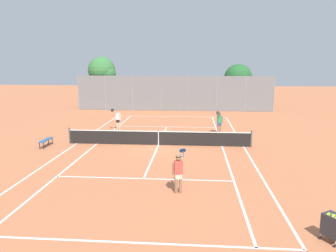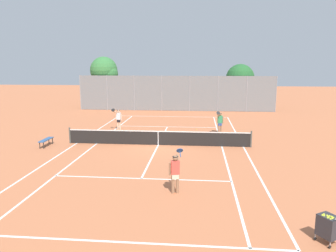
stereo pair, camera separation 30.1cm
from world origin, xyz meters
The scene contains 12 objects.
ground_plane centered at (0.00, 0.00, 0.00)m, with size 120.00×120.00×0.00m, color #C67047.
court_line_markings centered at (0.00, 0.00, 0.00)m, with size 11.10×23.90×0.01m.
tennis_net centered at (0.00, 0.00, 0.51)m, with size 12.00×0.10×1.07m.
ball_cart centered at (6.44, -11.36, 0.53)m, with size 0.73×0.77×0.96m.
player_near_side centered at (1.68, -7.97, 0.93)m, with size 0.56×0.82×1.77m.
player_far_left centered at (-3.80, 4.82, 0.93)m, with size 0.73×0.72×1.77m.
player_far_right centered at (4.23, 4.05, 0.93)m, with size 0.59×0.80×1.77m.
loose_tennis_ball_0 centered at (2.45, 5.39, 0.03)m, with size 0.07×0.07×0.07m, color #D1DB33.
courtside_bench centered at (-7.15, -0.97, 0.41)m, with size 0.36×1.50×0.47m.
back_fence centered at (0.00, 16.12, 1.98)m, with size 22.17×0.08×3.96m.
tree_behind_left centered at (-8.58, 17.98, 4.36)m, with size 3.36×3.23×6.10m.
tree_behind_right centered at (7.40, 18.12, 3.55)m, with size 3.25×3.25×5.24m.
Camera 2 is at (2.57, -20.66, 5.22)m, focal length 35.00 mm.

